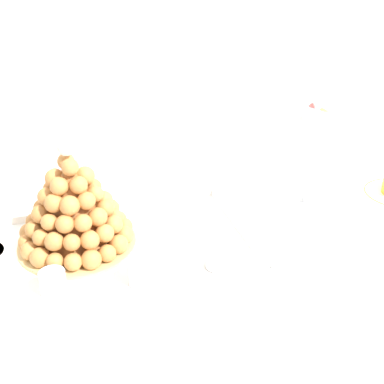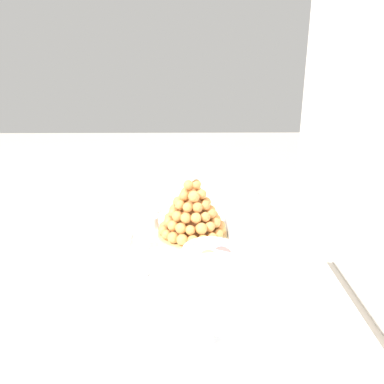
% 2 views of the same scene
% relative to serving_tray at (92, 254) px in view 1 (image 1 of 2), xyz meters
% --- Properties ---
extents(buffet_table, '(1.75, 0.90, 0.74)m').
position_rel_serving_tray_xyz_m(buffet_table, '(0.15, 0.04, -0.09)').
color(buffet_table, brown).
rests_on(buffet_table, ground_plane).
extents(serving_tray, '(0.69, 0.37, 0.02)m').
position_rel_serving_tray_xyz_m(serving_tray, '(0.00, 0.00, 0.00)').
color(serving_tray, white).
rests_on(serving_tray, buffet_table).
extents(croquembouche, '(0.26, 0.26, 0.25)m').
position_rel_serving_tray_xyz_m(croquembouche, '(-0.03, 0.04, 0.10)').
color(croquembouche, tan).
rests_on(croquembouche, serving_tray).
extents(dessert_cup_mid_left, '(0.05, 0.05, 0.05)m').
position_rel_serving_tray_xyz_m(dessert_cup_mid_left, '(-0.09, -0.11, 0.02)').
color(dessert_cup_mid_left, silver).
rests_on(dessert_cup_mid_left, serving_tray).
extents(dessert_cup_centre, '(0.05, 0.05, 0.05)m').
position_rel_serving_tray_xyz_m(dessert_cup_centre, '(0.08, -0.13, 0.02)').
color(dessert_cup_centre, silver).
rests_on(dessert_cup_centre, serving_tray).
extents(dessert_cup_mid_right, '(0.06, 0.06, 0.05)m').
position_rel_serving_tray_xyz_m(dessert_cup_mid_right, '(0.25, -0.12, 0.03)').
color(dessert_cup_mid_right, silver).
rests_on(dessert_cup_mid_right, serving_tray).
extents(macaron_goblet, '(0.13, 0.13, 0.26)m').
position_rel_serving_tray_xyz_m(macaron_goblet, '(0.56, 0.08, 0.15)').
color(macaron_goblet, white).
rests_on(macaron_goblet, buffet_table).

